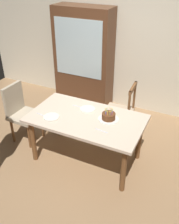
{
  "coord_description": "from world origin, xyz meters",
  "views": [
    {
      "loc": [
        1.3,
        -2.6,
        2.61
      ],
      "look_at": [
        0.05,
        0.0,
        0.83
      ],
      "focal_mm": 40.55,
      "sensor_mm": 36.0,
      "label": 1
    }
  ],
  "objects": [
    {
      "name": "dining_table",
      "position": [
        0.0,
        0.0,
        0.64
      ],
      "size": [
        1.58,
        0.9,
        0.73
      ],
      "color": "beige",
      "rests_on": "ground"
    },
    {
      "name": "birthday_cake",
      "position": [
        0.29,
        0.08,
        0.78
      ],
      "size": [
        0.28,
        0.28,
        0.16
      ],
      "color": "silver",
      "rests_on": "dining_table"
    },
    {
      "name": "back_wall",
      "position": [
        0.0,
        1.85,
        1.3
      ],
      "size": [
        6.4,
        0.1,
        2.6
      ],
      "primitive_type": "cube",
      "color": "beige",
      "rests_on": "ground"
    },
    {
      "name": "plate_far_side",
      "position": [
        -0.08,
        0.2,
        0.74
      ],
      "size": [
        0.22,
        0.22,
        0.01
      ],
      "primitive_type": "cylinder",
      "color": "silver",
      "rests_on": "dining_table"
    },
    {
      "name": "fork_near_guest",
      "position": [
        0.31,
        -0.2,
        0.74
      ],
      "size": [
        0.18,
        0.04,
        0.01
      ],
      "primitive_type": "cube",
      "rotation": [
        0.0,
        0.0,
        -0.11
      ],
      "color": "silver",
      "rests_on": "dining_table"
    },
    {
      "name": "plate_near_celebrant",
      "position": [
        -0.43,
        -0.2,
        0.74
      ],
      "size": [
        0.22,
        0.22,
        0.01
      ],
      "primitive_type": "cylinder",
      "color": "silver",
      "rests_on": "dining_table"
    },
    {
      "name": "china_cabinet",
      "position": [
        -0.82,
        1.56,
        0.95
      ],
      "size": [
        1.1,
        0.45,
        1.9
      ],
      "color": "#56331E",
      "rests_on": "ground"
    },
    {
      "name": "fork_far_side",
      "position": [
        -0.24,
        0.21,
        0.74
      ],
      "size": [
        0.18,
        0.02,
        0.01
      ],
      "primitive_type": "cube",
      "rotation": [
        0.0,
        0.0,
        0.0
      ],
      "color": "silver",
      "rests_on": "dining_table"
    },
    {
      "name": "ground",
      "position": [
        0.0,
        0.0,
        0.0
      ],
      "size": [
        6.4,
        6.4,
        0.0
      ],
      "primitive_type": "plane",
      "color": "#93704C"
    },
    {
      "name": "chair_spindle_back",
      "position": [
        0.24,
        0.77,
        0.46
      ],
      "size": [
        0.47,
        0.47,
        0.95
      ],
      "color": "tan",
      "rests_on": "ground"
    },
    {
      "name": "chair_upholstered",
      "position": [
        -1.18,
        0.02,
        0.53
      ],
      "size": [
        0.46,
        0.45,
        0.95
      ],
      "color": "tan",
      "rests_on": "ground"
    },
    {
      "name": "fork_near_celebrant",
      "position": [
        -0.59,
        -0.21,
        0.74
      ],
      "size": [
        0.18,
        0.05,
        0.01
      ],
      "primitive_type": "cube",
      "rotation": [
        0.0,
        0.0,
        -0.17
      ],
      "color": "silver",
      "rests_on": "dining_table"
    }
  ]
}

